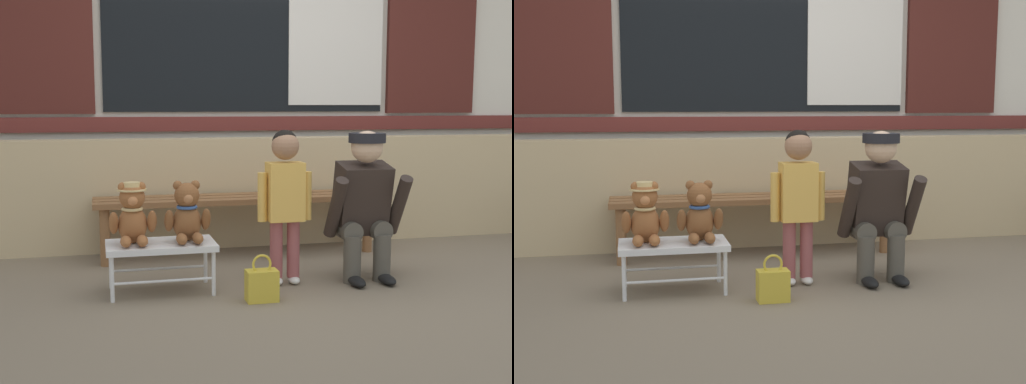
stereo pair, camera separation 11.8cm
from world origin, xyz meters
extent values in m
plane|color=#756651|center=(0.00, 0.00, 0.00)|extent=(60.00, 60.00, 0.00)
cube|color=tan|center=(0.00, 1.43, 0.42)|extent=(8.01, 0.25, 0.85)
cube|color=silver|center=(0.00, 1.95, 1.81)|extent=(8.17, 0.20, 3.62)
cube|color=maroon|center=(0.00, 1.83, 0.95)|extent=(7.52, 0.04, 0.12)
cube|color=black|center=(0.00, 1.84, 1.75)|extent=(2.40, 0.03, 1.40)
cube|color=silver|center=(0.78, 1.82, 1.75)|extent=(0.85, 0.02, 1.29)
cube|color=#4C1E19|center=(-1.68, 1.83, 1.75)|extent=(0.84, 0.05, 1.43)
cube|color=#4C1E19|center=(1.68, 1.83, 1.75)|extent=(0.84, 0.05, 1.43)
cube|color=brown|center=(-0.25, 0.92, 0.42)|extent=(2.10, 0.11, 0.04)
cube|color=brown|center=(-0.25, 1.06, 0.42)|extent=(2.10, 0.11, 0.04)
cube|color=brown|center=(-0.25, 1.20, 0.42)|extent=(2.10, 0.11, 0.04)
cylinder|color=brown|center=(-1.22, 0.92, 0.20)|extent=(0.07, 0.07, 0.40)
cylinder|color=brown|center=(-1.22, 1.20, 0.20)|extent=(0.07, 0.07, 0.40)
cylinder|color=brown|center=(0.72, 0.92, 0.20)|extent=(0.07, 0.07, 0.40)
cylinder|color=brown|center=(0.72, 1.20, 0.20)|extent=(0.07, 0.07, 0.40)
cube|color=silver|center=(-0.91, 0.19, 0.28)|extent=(0.64, 0.36, 0.04)
cylinder|color=silver|center=(-1.20, 0.04, 0.13)|extent=(0.02, 0.02, 0.26)
cylinder|color=silver|center=(-1.20, 0.34, 0.13)|extent=(0.02, 0.02, 0.26)
cylinder|color=silver|center=(-0.62, 0.04, 0.13)|extent=(0.02, 0.02, 0.26)
cylinder|color=silver|center=(-0.62, 0.34, 0.13)|extent=(0.02, 0.02, 0.26)
cylinder|color=silver|center=(-0.91, 0.04, 0.10)|extent=(0.58, 0.02, 0.02)
cylinder|color=silver|center=(-0.91, 0.34, 0.10)|extent=(0.58, 0.02, 0.02)
ellipsoid|color=#93562D|center=(-1.07, 0.21, 0.41)|extent=(0.17, 0.14, 0.22)
sphere|color=#93562D|center=(-1.07, 0.20, 0.58)|extent=(0.15, 0.15, 0.15)
sphere|color=#C87B48|center=(-1.07, 0.14, 0.56)|extent=(0.06, 0.06, 0.06)
sphere|color=#93562D|center=(-1.12, 0.21, 0.63)|extent=(0.06, 0.06, 0.06)
ellipsoid|color=#93562D|center=(-1.18, 0.18, 0.43)|extent=(0.06, 0.11, 0.16)
ellipsoid|color=#93562D|center=(-1.11, 0.09, 0.33)|extent=(0.06, 0.15, 0.06)
sphere|color=#93562D|center=(-1.02, 0.21, 0.63)|extent=(0.06, 0.06, 0.06)
ellipsoid|color=#93562D|center=(-0.96, 0.18, 0.43)|extent=(0.06, 0.11, 0.16)
ellipsoid|color=#93562D|center=(-1.02, 0.09, 0.33)|extent=(0.06, 0.15, 0.06)
torus|color=#D6B775|center=(-1.07, 0.20, 0.51)|extent=(0.13, 0.13, 0.02)
cylinder|color=#D6B775|center=(-1.07, 0.20, 0.62)|extent=(0.17, 0.17, 0.01)
cylinder|color=#D6B775|center=(-1.07, 0.20, 0.64)|extent=(0.10, 0.10, 0.04)
ellipsoid|color=brown|center=(-0.75, 0.21, 0.41)|extent=(0.17, 0.14, 0.22)
sphere|color=brown|center=(-0.75, 0.20, 0.58)|extent=(0.15, 0.15, 0.15)
sphere|color=#AE6E42|center=(-0.75, 0.14, 0.56)|extent=(0.06, 0.06, 0.06)
sphere|color=brown|center=(-0.80, 0.21, 0.63)|extent=(0.06, 0.06, 0.06)
ellipsoid|color=brown|center=(-0.86, 0.18, 0.43)|extent=(0.06, 0.11, 0.16)
ellipsoid|color=brown|center=(-0.79, 0.09, 0.33)|extent=(0.06, 0.15, 0.06)
sphere|color=brown|center=(-0.70, 0.21, 0.63)|extent=(0.06, 0.06, 0.06)
ellipsoid|color=brown|center=(-0.64, 0.18, 0.43)|extent=(0.06, 0.11, 0.16)
ellipsoid|color=brown|center=(-0.70, 0.09, 0.33)|extent=(0.06, 0.15, 0.06)
torus|color=#335699|center=(-0.75, 0.20, 0.51)|extent=(0.13, 0.13, 0.02)
cylinder|color=#994C4C|center=(-0.20, 0.19, 0.22)|extent=(0.08, 0.08, 0.36)
ellipsoid|color=silver|center=(-0.20, 0.17, 0.03)|extent=(0.07, 0.12, 0.05)
cylinder|color=#994C4C|center=(-0.09, 0.19, 0.22)|extent=(0.08, 0.08, 0.36)
ellipsoid|color=silver|center=(-0.09, 0.17, 0.03)|extent=(0.07, 0.12, 0.05)
cube|color=#EAB24C|center=(-0.14, 0.19, 0.58)|extent=(0.22, 0.15, 0.36)
cylinder|color=#EAB24C|center=(-0.29, 0.19, 0.55)|extent=(0.06, 0.06, 0.30)
cylinder|color=#EAB24C|center=(0.00, 0.19, 0.55)|extent=(0.06, 0.06, 0.30)
sphere|color=#9E7051|center=(-0.14, 0.19, 0.86)|extent=(0.17, 0.17, 0.17)
sphere|color=black|center=(-0.14, 0.21, 0.88)|extent=(0.16, 0.16, 0.16)
cylinder|color=#4C473D|center=(0.27, 0.11, 0.15)|extent=(0.11, 0.11, 0.30)
cylinder|color=#4C473D|center=(0.27, 0.25, 0.32)|extent=(0.13, 0.32, 0.13)
ellipsoid|color=black|center=(0.27, 0.03, 0.03)|extent=(0.09, 0.20, 0.06)
cylinder|color=#4C473D|center=(0.47, 0.11, 0.15)|extent=(0.11, 0.11, 0.30)
cylinder|color=#4C473D|center=(0.47, 0.25, 0.32)|extent=(0.13, 0.32, 0.13)
ellipsoid|color=black|center=(0.47, 0.03, 0.03)|extent=(0.09, 0.20, 0.06)
cube|color=#2D231E|center=(0.37, 0.22, 0.52)|extent=(0.32, 0.30, 0.47)
cylinder|color=#2D231E|center=(0.16, 0.12, 0.48)|extent=(0.08, 0.28, 0.40)
cylinder|color=#2D231E|center=(0.58, 0.12, 0.48)|extent=(0.08, 0.28, 0.40)
sphere|color=#DBB28E|center=(0.37, 0.15, 0.85)|extent=(0.20, 0.20, 0.20)
cylinder|color=black|center=(0.37, 0.15, 0.91)|extent=(0.23, 0.23, 0.06)
cube|color=brown|center=(0.56, 0.31, 0.38)|extent=(0.10, 0.22, 0.16)
cube|color=gold|center=(-0.37, -0.14, 0.09)|extent=(0.18, 0.11, 0.18)
torus|color=gold|center=(-0.37, -0.14, 0.22)|extent=(0.11, 0.01, 0.11)
camera|label=1|loc=(-1.26, -3.69, 1.11)|focal=46.59mm
camera|label=2|loc=(-1.14, -3.72, 1.11)|focal=46.59mm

